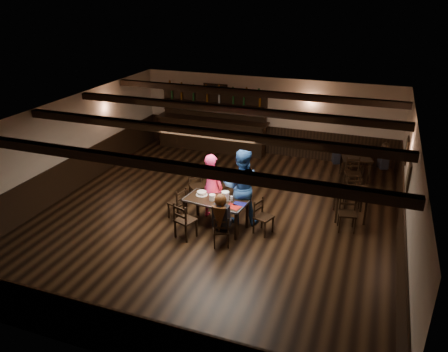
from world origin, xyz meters
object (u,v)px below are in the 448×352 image
(cake, at_px, (202,193))
(bar_counter, at_px, (212,130))
(chair_near_right, at_px, (221,230))
(chair_near_left, at_px, (183,218))
(man_blue, at_px, (241,187))
(dining_table, at_px, (216,203))
(woman_pink, at_px, (211,186))

(cake, bearing_deg, bar_counter, 108.60)
(bar_counter, bearing_deg, chair_near_right, -66.88)
(chair_near_left, distance_m, chair_near_right, 0.97)
(chair_near_left, bearing_deg, man_blue, 51.09)
(dining_table, relative_size, woman_pink, 0.93)
(chair_near_left, relative_size, woman_pink, 0.53)
(chair_near_left, height_order, man_blue, man_blue)
(woman_pink, bearing_deg, chair_near_left, 89.94)
(bar_counter, bearing_deg, chair_near_left, -74.94)
(dining_table, relative_size, man_blue, 0.83)
(chair_near_left, height_order, bar_counter, bar_counter)
(man_blue, xyz_separation_m, bar_counter, (-2.63, 4.75, -0.24))
(woman_pink, distance_m, cake, 0.35)
(woman_pink, bearing_deg, dining_table, 133.41)
(dining_table, bearing_deg, woman_pink, 122.72)
(man_blue, bearing_deg, chair_near_right, 77.51)
(cake, bearing_deg, chair_near_right, -47.47)
(chair_near_left, bearing_deg, woman_pink, 79.25)
(dining_table, relative_size, bar_counter, 0.39)
(dining_table, xyz_separation_m, cake, (-0.42, 0.14, 0.13))
(dining_table, xyz_separation_m, chair_near_right, (0.44, -0.80, -0.21))
(chair_near_right, xyz_separation_m, woman_pink, (-0.73, 1.26, 0.41))
(man_blue, relative_size, cake, 6.56)
(man_blue, bearing_deg, bar_counter, -71.29)
(cake, distance_m, bar_counter, 5.39)
(chair_near_left, bearing_deg, cake, 83.54)
(cake, height_order, bar_counter, bar_counter)
(dining_table, xyz_separation_m, woman_pink, (-0.30, 0.46, 0.20))
(chair_near_right, bearing_deg, man_blue, 87.78)
(bar_counter, bearing_deg, man_blue, -61.01)
(dining_table, relative_size, chair_near_right, 2.07)
(woman_pink, distance_m, man_blue, 0.79)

